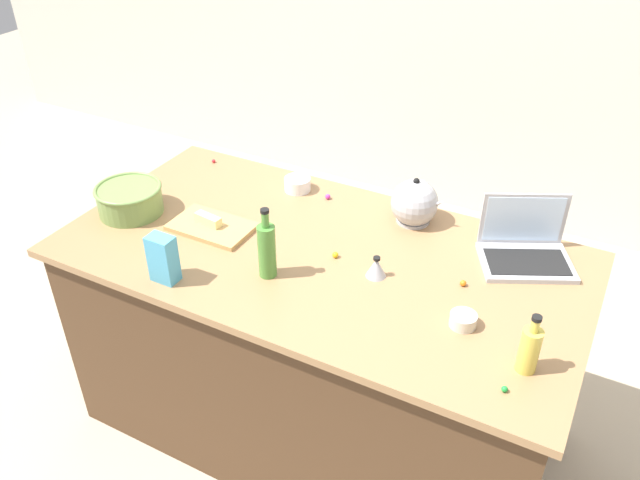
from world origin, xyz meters
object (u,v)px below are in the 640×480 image
Objects in this scene: candy_bag at (163,259)px; ramekin_small at (463,320)px; kettle at (415,203)px; butter_stick_left at (208,220)px; kitchen_timer at (376,267)px; bottle_olive at (267,249)px; bottle_oil at (529,349)px; mixing_bowl_large at (130,199)px; ramekin_medium at (297,184)px; cutting_board at (212,227)px; laptop at (525,248)px.

ramekin_small is at bearing 14.30° from candy_bag.
kettle reaches higher than ramekin_small.
kitchen_timer reaches higher than butter_stick_left.
bottle_olive is at bearing -119.47° from kettle.
ramekin_small is at bearing -17.56° from kitchen_timer.
candy_bag is (-0.95, -0.24, 0.06)m from ramekin_small.
butter_stick_left is 1.43× the size of kitchen_timer.
candy_bag is at bearing -147.44° from bottle_olive.
bottle_olive is 0.34m from candy_bag.
bottle_oil is 1.77× the size of butter_stick_left.
mixing_bowl_large is 1.57m from bottle_oil.
butter_stick_left is at bearing 101.01° from candy_bag.
candy_bag is at bearing -129.22° from kettle.
butter_stick_left is at bearing -148.56° from kettle.
kettle is 1.25× the size of candy_bag.
kettle reaches higher than ramekin_medium.
ramekin_small is 0.99m from candy_bag.
cutting_board is at bearing -148.02° from kettle.
ramekin_small is (-0.08, -0.44, -0.03)m from laptop.
kettle is at bearing 24.47° from mixing_bowl_large.
bottle_oil reaches higher than butter_stick_left.
laptop is at bearing 103.88° from bottle_oil.
bottle_oil is (0.13, -0.54, 0.03)m from laptop.
butter_stick_left is at bearing 171.55° from bottle_oil.
kitchen_timer is at bearing 26.82° from bottle_olive.
butter_stick_left is (-0.35, 0.15, -0.07)m from bottle_olive.
cutting_board is at bearing -178.28° from kitchen_timer.
laptop is at bearing 33.97° from bottle_olive.
ramekin_medium is at bearing 151.22° from bottle_oil.
ramekin_small is 1.09× the size of kitchen_timer.
bottle_oil is at bearing -20.24° from kitchen_timer.
bottle_oil is at bearing -76.12° from laptop.
kitchen_timer reaches higher than cutting_board.
laptop is 0.45m from ramekin_small.
cutting_board is (-0.34, 0.15, -0.10)m from bottle_olive.
bottle_oil reaches higher than candy_bag.
ramekin_small is (0.35, -0.49, -0.06)m from kettle.
candy_bag is (0.40, -0.28, 0.03)m from mixing_bowl_large.
butter_stick_left is 1.02m from ramekin_small.
ramekin_medium is (-0.20, 0.55, -0.08)m from bottle_olive.
bottle_olive is 0.64m from kettle.
kettle reaches higher than candy_bag.
candy_bag is at bearing -165.70° from ramekin_small.
kettle is at bearing 31.44° from butter_stick_left.
ramekin_medium is at bearing 43.09° from mixing_bowl_large.
laptop reaches higher than mixing_bowl_large.
candy_bag is at bearing -146.42° from laptop.
bottle_olive reaches higher than laptop.
ramekin_medium is at bearing 69.42° from butter_stick_left.
ramekin_medium is at bearing 83.11° from candy_bag.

